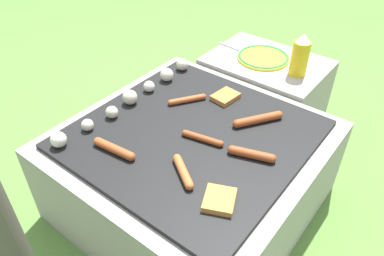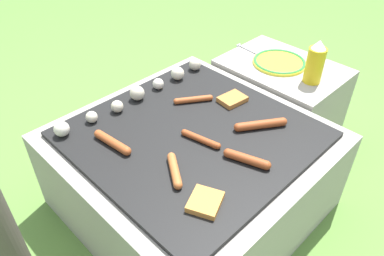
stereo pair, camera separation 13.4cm
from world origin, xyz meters
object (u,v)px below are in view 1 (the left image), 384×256
(sausage_front_center, at_px, (202,138))
(fork_utensil, at_px, (232,47))
(plate_colorful, at_px, (263,57))
(condiment_bottle, at_px, (300,56))

(sausage_front_center, bearing_deg, fork_utensil, 25.13)
(plate_colorful, bearing_deg, condiment_bottle, -100.15)
(sausage_front_center, distance_m, fork_utensil, 0.74)
(sausage_front_center, relative_size, fork_utensil, 0.87)
(sausage_front_center, height_order, fork_utensil, sausage_front_center)
(plate_colorful, xyz_separation_m, condiment_bottle, (-0.03, -0.19, 0.08))
(plate_colorful, relative_size, condiment_bottle, 1.28)
(plate_colorful, xyz_separation_m, fork_utensil, (0.00, 0.18, -0.01))
(sausage_front_center, bearing_deg, plate_colorful, 11.30)
(plate_colorful, distance_m, fork_utensil, 0.18)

